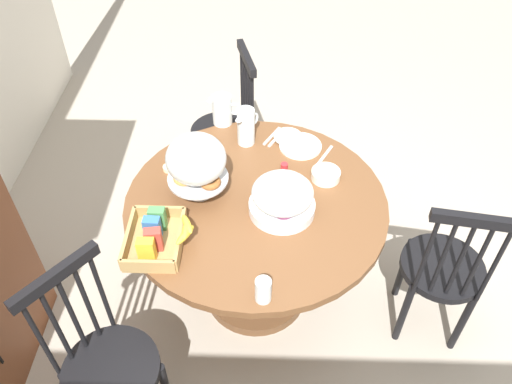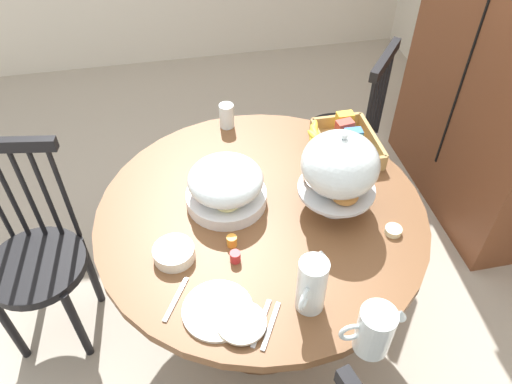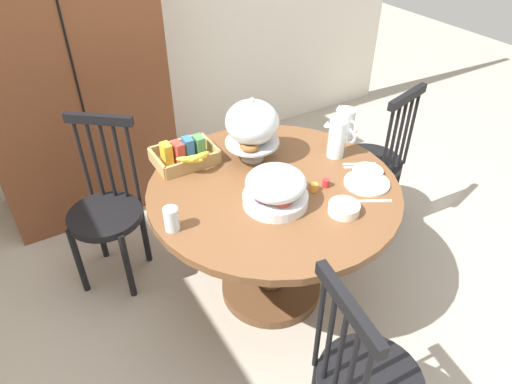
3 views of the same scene
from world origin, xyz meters
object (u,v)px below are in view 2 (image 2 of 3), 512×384
Objects in this scene: milk_pitcher at (311,287)px; china_plate_small at (242,323)px; pastry_stand_with_dome at (340,167)px; windsor_chair_near_window at (343,139)px; windsor_chair_by_cabinet at (38,261)px; fruit_platter_covered at (226,185)px; cereal_basket at (344,141)px; china_plate_large at (218,310)px; butter_dish at (393,230)px; orange_juice_pitcher at (374,332)px; dining_table at (261,247)px; cereal_bowl at (174,253)px; drinking_glass at (227,116)px.

china_plate_small is (0.03, -0.22, -0.08)m from milk_pitcher.
windsor_chair_near_window is at bearing 156.28° from pastry_stand_with_dome.
windsor_chair_by_cabinet is 1.28m from pastry_stand_with_dome.
milk_pitcher reaches higher than fruit_platter_covered.
cereal_basket is (-0.11, 1.30, 0.33)m from windsor_chair_by_cabinet.
china_plate_large is 0.68m from butter_dish.
fruit_platter_covered is at bearing -154.46° from orange_juice_pitcher.
milk_pitcher is (0.43, 0.06, 0.30)m from dining_table.
windsor_chair_near_window reaches higher than butter_dish.
windsor_chair_near_window is (-0.70, 0.59, -0.08)m from dining_table.
fruit_platter_covered is 0.48m from china_plate_large.
orange_juice_pitcher is (0.59, 0.20, 0.28)m from dining_table.
cereal_bowl is (0.85, -0.92, 0.31)m from windsor_chair_near_window.
dining_table is 5.56× the size of china_plate_large.
china_plate_small is (0.74, -0.56, -0.03)m from cereal_basket.
windsor_chair_by_cabinet is at bearing -121.76° from milk_pitcher.
pastry_stand_with_dome reaches higher than drinking_glass.
orange_juice_pitcher is at bearing -30.80° from butter_dish.
pastry_stand_with_dome reaches higher than cereal_basket.
butter_dish is at bearing 65.52° from dining_table.
pastry_stand_with_dome is at bearing 74.71° from fruit_platter_covered.
china_plate_small reaches higher than china_plate_large.
milk_pitcher reaches higher than cereal_bowl.
butter_dish is (0.04, 0.77, -0.01)m from cereal_bowl.
fruit_platter_covered is 2.73× the size of drinking_glass.
butter_dish is (-0.23, 0.37, -0.08)m from milk_pitcher.
windsor_chair_near_window is 2.83× the size of pastry_stand_with_dome.
windsor_chair_near_window is 1.02m from fruit_platter_covered.
windsor_chair_near_window and windsor_chair_by_cabinet have the same top height.
cereal_bowl is at bearing -149.51° from china_plate_small.
cereal_basket is 2.26× the size of cereal_bowl.
drinking_glass is (-0.94, 0.18, 0.05)m from china_plate_large.
windsor_chair_by_cabinet is 1.02m from china_plate_small.
windsor_chair_near_window is at bearing 163.14° from orange_juice_pitcher.
pastry_stand_with_dome is at bearing -24.13° from cereal_basket.
china_plate_large is (0.56, 0.68, 0.29)m from windsor_chair_by_cabinet.
drinking_glass is at bearing -76.26° from windsor_chair_near_window.
fruit_platter_covered is at bearing -120.01° from dining_table.
milk_pitcher reaches higher than drinking_glass.
drinking_glass is (-0.47, 0.08, -0.03)m from fruit_platter_covered.
milk_pitcher is 0.79m from cereal_basket.
china_plate_small is 0.64m from butter_dish.
cereal_basket is 0.52m from drinking_glass.
pastry_stand_with_dome is 0.63m from china_plate_large.
butter_dish is at bearing 46.14° from pastry_stand_with_dome.
china_plate_large is 1.57× the size of cereal_bowl.
drinking_glass is at bearing 170.88° from fruit_platter_covered.
china_plate_large is (0.39, -0.22, 0.21)m from dining_table.
china_plate_small is (0.06, 0.06, 0.01)m from china_plate_large.
fruit_platter_covered is at bearing 167.78° from china_plate_large.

